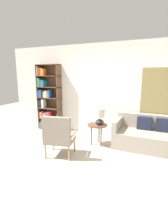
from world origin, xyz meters
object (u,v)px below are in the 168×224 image
object	(u,v)px
bookshelf	(47,99)
couch	(152,136)
armchair	(58,135)
side_table	(97,127)
table_lamp	(100,116)

from	to	relation	value
bookshelf	couch	world-z (taller)	bookshelf
armchair	side_table	size ratio (longest dim) A/B	1.74
table_lamp	armchair	bearing A→B (deg)	-119.95
side_table	bookshelf	bearing A→B (deg)	162.18
bookshelf	table_lamp	xyz separation A→B (m)	(2.08, -0.63, -0.22)
couch	table_lamp	xyz separation A→B (m)	(-1.28, -0.35, 0.48)
armchair	couch	xyz separation A→B (m)	(1.88, 1.38, -0.23)
bookshelf	side_table	distance (m)	2.19
couch	side_table	distance (m)	1.40
couch	table_lamp	distance (m)	1.41
side_table	table_lamp	world-z (taller)	table_lamp
table_lamp	bookshelf	bearing A→B (deg)	163.14
bookshelf	armchair	distance (m)	2.28
bookshelf	table_lamp	bearing A→B (deg)	-16.86
armchair	table_lamp	distance (m)	1.23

